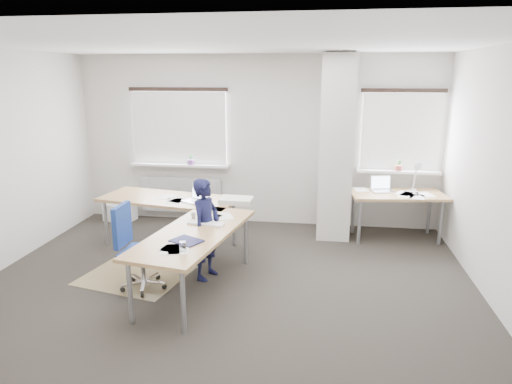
# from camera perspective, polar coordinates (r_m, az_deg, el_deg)

# --- Properties ---
(ground) EXTENTS (6.00, 6.00, 0.00)m
(ground) POSITION_cam_1_polar(r_m,az_deg,el_deg) (5.66, -3.78, -11.54)
(ground) COLOR black
(ground) RESTS_ON ground
(room_shell) EXTENTS (6.04, 5.04, 2.82)m
(room_shell) POSITION_cam_1_polar(r_m,az_deg,el_deg) (5.55, -1.23, 6.88)
(room_shell) COLOR beige
(room_shell) RESTS_ON ground
(floor_mat) EXTENTS (1.42, 1.27, 0.01)m
(floor_mat) POSITION_cam_1_polar(r_m,az_deg,el_deg) (6.09, -14.82, -10.04)
(floor_mat) COLOR olive
(floor_mat) RESTS_ON ground
(white_crate) EXTENTS (0.56, 0.45, 0.29)m
(white_crate) POSITION_cam_1_polar(r_m,az_deg,el_deg) (8.32, -16.63, -2.40)
(white_crate) COLOR white
(white_crate) RESTS_ON ground
(desk_main) EXTENTS (2.40, 2.98, 0.96)m
(desk_main) POSITION_cam_1_polar(r_m,az_deg,el_deg) (6.04, -8.95, -2.91)
(desk_main) COLOR olive
(desk_main) RESTS_ON ground
(desk_side) EXTENTS (1.48, 0.87, 1.22)m
(desk_side) POSITION_cam_1_polar(r_m,az_deg,el_deg) (7.26, 17.25, -0.47)
(desk_side) COLOR olive
(desk_side) RESTS_ON ground
(task_chair) EXTENTS (0.56, 0.55, 1.02)m
(task_chair) POSITION_cam_1_polar(r_m,az_deg,el_deg) (5.64, -14.33, -8.90)
(task_chair) COLOR navy
(task_chair) RESTS_ON ground
(person) EXTENTS (0.43, 0.53, 1.27)m
(person) POSITION_cam_1_polar(r_m,az_deg,el_deg) (5.66, -6.27, -4.64)
(person) COLOR black
(person) RESTS_ON ground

